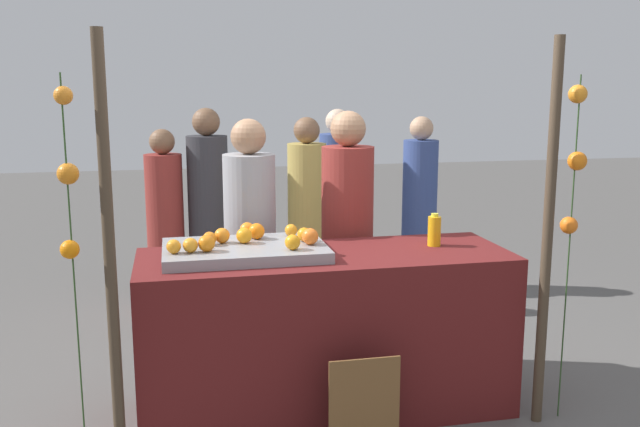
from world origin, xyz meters
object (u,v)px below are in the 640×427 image
(stall_counter, at_px, (326,332))
(orange_0, at_px, (207,243))
(orange_1, at_px, (247,230))
(vendor_left, at_px, (251,256))
(chalkboard_sign, at_px, (364,408))
(vendor_right, at_px, (347,249))
(juice_bottle, at_px, (434,231))

(stall_counter, bearing_deg, orange_0, -174.95)
(orange_1, xyz_separation_m, vendor_left, (0.06, 0.38, -0.26))
(orange_1, xyz_separation_m, chalkboard_sign, (0.48, -0.80, -0.76))
(stall_counter, bearing_deg, orange_1, 148.56)
(stall_counter, bearing_deg, vendor_left, 118.92)
(orange_1, bearing_deg, vendor_right, 27.54)
(stall_counter, xyz_separation_m, vendor_right, (0.28, 0.61, 0.32))
(vendor_left, bearing_deg, orange_1, -98.60)
(chalkboard_sign, bearing_deg, vendor_left, 109.56)
(orange_1, height_order, vendor_left, vendor_left)
(orange_1, xyz_separation_m, juice_bottle, (1.07, -0.19, -0.01))
(orange_0, bearing_deg, chalkboard_sign, -34.26)
(orange_1, distance_m, vendor_right, 0.81)
(orange_1, distance_m, vendor_left, 0.46)
(orange_1, bearing_deg, vendor_left, 81.40)
(orange_0, height_order, juice_bottle, juice_bottle)
(stall_counter, bearing_deg, chalkboard_sign, -82.63)
(orange_1, relative_size, vendor_left, 0.05)
(chalkboard_sign, distance_m, vendor_left, 1.36)
(juice_bottle, xyz_separation_m, vendor_right, (-0.38, 0.55, -0.22))
(orange_1, bearing_deg, stall_counter, -31.44)
(orange_0, height_order, orange_1, orange_0)
(orange_0, relative_size, vendor_right, 0.05)
(orange_1, height_order, chalkboard_sign, orange_1)
(orange_0, xyz_separation_m, vendor_right, (0.93, 0.67, -0.24))
(stall_counter, relative_size, orange_0, 23.16)
(orange_0, distance_m, vendor_left, 0.80)
(orange_0, distance_m, orange_1, 0.39)
(vendor_right, bearing_deg, stall_counter, -114.81)
(juice_bottle, distance_m, vendor_left, 1.19)
(juice_bottle, relative_size, vendor_right, 0.11)
(stall_counter, relative_size, vendor_left, 1.26)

